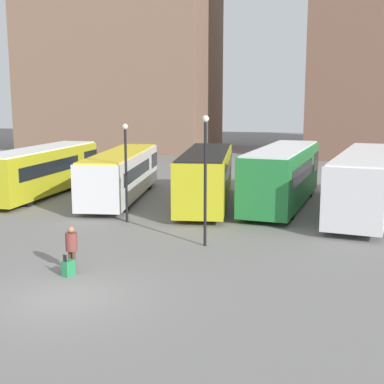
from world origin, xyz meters
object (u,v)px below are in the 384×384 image
Objects in this scene: bus_1 at (122,173)px; lamp_post_0 at (205,170)px; traveler at (72,244)px; lamp_post_1 at (126,164)px; bus_3 at (283,174)px; bus_4 at (365,180)px; bus_0 at (42,169)px; bus_2 at (206,176)px; suitcase at (68,268)px.

bus_1 is 11.56m from lamp_post_0.
traveler is 7.74m from lamp_post_1.
bus_3 is 4.43m from bus_4.
bus_4 is (4.31, -1.01, -0.03)m from bus_3.
bus_3 reaches higher than bus_0.
bus_2 reaches higher than bus_0.
bus_3 is at bearing -97.27° from bus_1.
bus_4 is at bearing -92.86° from bus_0.
traveler is at bearing -174.36° from bus_1.
bus_4 is at bearing 23.48° from lamp_post_1.
bus_0 reaches higher than bus_1.
bus_4 is 10.65m from lamp_post_0.
bus_0 is 1.05× the size of bus_2.
suitcase is at bearing 163.87° from bus_2.
lamp_post_0 reaches higher than traveler.
lamp_post_0 reaches higher than bus_1.
bus_0 is 16.37m from suitcase.
bus_2 is 6.65× the size of traveler.
lamp_post_1 reaches higher than bus_2.
bus_2 is at bearing -94.06° from bus_0.
traveler reaches higher than suitcase.
bus_2 is at bearing 60.98° from lamp_post_1.
bus_2 is at bearing 7.68° from traveler.
lamp_post_0 is 1.11× the size of lamp_post_1.
lamp_post_0 is (3.82, 4.26, 2.20)m from traveler.
bus_2 is at bearing 107.61° from bus_3.
bus_3 is at bearing -6.85° from suitcase.
bus_4 is at bearing -101.77° from bus_1.
bus_1 is 1.07× the size of bus_3.
bus_2 is 0.86× the size of bus_4.
traveler is 2.08× the size of suitcase.
traveler is at bearing -147.27° from bus_0.
bus_2 is at bearing 8.49° from suitcase.
lamp_post_1 is at bearing -164.95° from bus_1.
lamp_post_1 is (-0.89, 7.97, 2.60)m from suitcase.
traveler is (-6.24, -13.40, -0.82)m from bus_3.
bus_3 is (14.83, 0.10, 0.18)m from bus_0.
bus_1 is 7.25× the size of traveler.
suitcase is (0.11, -0.51, -0.68)m from traveler.
bus_4 is 16.66m from suitcase.
bus_2 is 13.83× the size of suitcase.
bus_0 is 15.43m from lamp_post_0.
bus_1 is 5.36m from bus_2.
bus_3 reaches higher than bus_2.
bus_0 is 2.34× the size of lamp_post_1.
bus_1 is 9.51m from bus_3.
bus_0 is at bearing 49.81° from traveler.
lamp_post_1 is at bearing -126.89° from bus_0.
bus_0 is 19.17m from bus_4.
bus_2 is 0.98× the size of bus_3.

